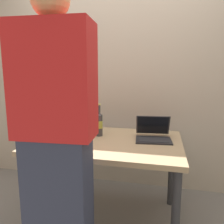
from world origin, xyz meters
The scene contains 8 objects.
ground_plane centered at (0.00, 0.00, 0.00)m, with size 8.00×8.00×0.00m, color slate.
desk centered at (0.00, 0.00, 0.68)m, with size 1.26×0.89×0.77m.
laptop centered at (0.38, 0.12, 0.81)m, with size 0.33×0.34×0.20m.
beer_bottle_green centered at (-0.24, 0.07, 0.87)m, with size 0.07×0.07×0.29m.
beer_bottle_brown centered at (-0.11, 0.11, 0.89)m, with size 0.07×0.07×0.30m.
beer_bottle_dark centered at (-0.32, 0.07, 0.89)m, with size 0.07×0.07×0.31m.
person_figure centered at (-0.14, -0.67, 0.94)m, with size 0.46×0.32×1.86m.
back_wall centered at (0.00, 0.79, 1.30)m, with size 6.00×0.10×2.60m, color tan.
Camera 1 is at (0.45, -1.79, 1.34)m, focal length 35.14 mm.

